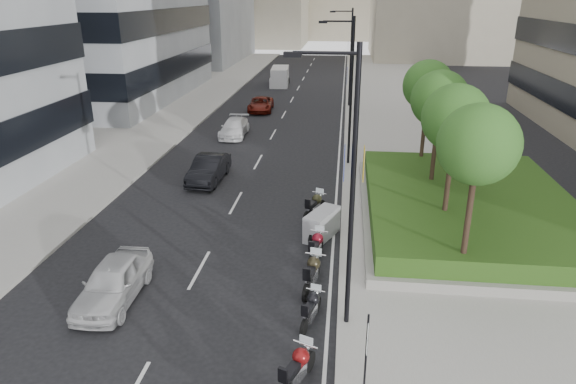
# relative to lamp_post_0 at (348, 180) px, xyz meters

# --- Properties ---
(ground) EXTENTS (160.00, 160.00, 0.00)m
(ground) POSITION_rel_lamp_post_0_xyz_m (-4.14, -1.00, -5.07)
(ground) COLOR black
(ground) RESTS_ON ground
(sidewalk_right) EXTENTS (10.00, 100.00, 0.15)m
(sidewalk_right) POSITION_rel_lamp_post_0_xyz_m (4.86, 29.00, -4.99)
(sidewalk_right) COLOR #9E9B93
(sidewalk_right) RESTS_ON ground
(sidewalk_left) EXTENTS (8.00, 100.00, 0.15)m
(sidewalk_left) POSITION_rel_lamp_post_0_xyz_m (-16.14, 29.00, -4.99)
(sidewalk_left) COLOR #9E9B93
(sidewalk_left) RESTS_ON ground
(lane_edge) EXTENTS (0.12, 100.00, 0.01)m
(lane_edge) POSITION_rel_lamp_post_0_xyz_m (-0.44, 29.00, -5.06)
(lane_edge) COLOR silver
(lane_edge) RESTS_ON ground
(lane_centre) EXTENTS (0.12, 100.00, 0.01)m
(lane_centre) POSITION_rel_lamp_post_0_xyz_m (-5.64, 29.00, -5.06)
(lane_centre) COLOR silver
(lane_centre) RESTS_ON ground
(planter) EXTENTS (10.00, 14.00, 0.40)m
(planter) POSITION_rel_lamp_post_0_xyz_m (5.86, 9.00, -4.72)
(planter) COLOR gray
(planter) RESTS_ON sidewalk_right
(hedge) EXTENTS (9.40, 13.40, 0.80)m
(hedge) POSITION_rel_lamp_post_0_xyz_m (5.86, 9.00, -4.12)
(hedge) COLOR #264C15
(hedge) RESTS_ON planter
(tree_0) EXTENTS (2.80, 2.80, 6.30)m
(tree_0) POSITION_rel_lamp_post_0_xyz_m (4.36, 3.00, 0.36)
(tree_0) COLOR #332319
(tree_0) RESTS_ON planter
(tree_1) EXTENTS (2.80, 2.80, 6.30)m
(tree_1) POSITION_rel_lamp_post_0_xyz_m (4.36, 7.00, 0.36)
(tree_1) COLOR #332319
(tree_1) RESTS_ON planter
(tree_2) EXTENTS (2.80, 2.80, 6.30)m
(tree_2) POSITION_rel_lamp_post_0_xyz_m (4.36, 11.00, 0.36)
(tree_2) COLOR #332319
(tree_2) RESTS_ON planter
(tree_3) EXTENTS (2.80, 2.80, 6.30)m
(tree_3) POSITION_rel_lamp_post_0_xyz_m (4.36, 15.00, 0.36)
(tree_3) COLOR #332319
(tree_3) RESTS_ON planter
(lamp_post_0) EXTENTS (2.34, 0.45, 9.00)m
(lamp_post_0) POSITION_rel_lamp_post_0_xyz_m (0.00, 0.00, 0.00)
(lamp_post_0) COLOR black
(lamp_post_0) RESTS_ON ground
(lamp_post_1) EXTENTS (2.34, 0.45, 9.00)m
(lamp_post_1) POSITION_rel_lamp_post_0_xyz_m (0.00, 17.00, 0.00)
(lamp_post_1) COLOR black
(lamp_post_1) RESTS_ON ground
(lamp_post_2) EXTENTS (2.34, 0.45, 9.00)m
(lamp_post_2) POSITION_rel_lamp_post_0_xyz_m (0.00, 35.00, 0.00)
(lamp_post_2) COLOR black
(lamp_post_2) RESTS_ON ground
(parking_sign) EXTENTS (0.06, 0.32, 2.50)m
(parking_sign) POSITION_rel_lamp_post_0_xyz_m (0.66, -3.00, -3.61)
(parking_sign) COLOR black
(parking_sign) RESTS_ON ground
(motorcycle_1) EXTENTS (1.04, 2.13, 1.12)m
(motorcycle_1) POSITION_rel_lamp_post_0_xyz_m (-1.19, -3.04, -4.47)
(motorcycle_1) COLOR black
(motorcycle_1) RESTS_ON ground
(motorcycle_2) EXTENTS (0.73, 1.94, 0.98)m
(motorcycle_2) POSITION_rel_lamp_post_0_xyz_m (-1.01, 0.03, -4.54)
(motorcycle_2) COLOR black
(motorcycle_2) RESTS_ON ground
(motorcycle_3) EXTENTS (0.78, 2.33, 1.16)m
(motorcycle_3) POSITION_rel_lamp_post_0_xyz_m (-1.13, 2.14, -4.44)
(motorcycle_3) COLOR black
(motorcycle_3) RESTS_ON ground
(motorcycle_4) EXTENTS (0.73, 2.18, 1.09)m
(motorcycle_4) POSITION_rel_lamp_post_0_xyz_m (-1.11, 4.32, -4.48)
(motorcycle_4) COLOR black
(motorcycle_4) RESTS_ON ground
(motorcycle_5) EXTENTS (1.61, 2.22, 1.25)m
(motorcycle_5) POSITION_rel_lamp_post_0_xyz_m (-0.98, 6.40, -4.44)
(motorcycle_5) COLOR black
(motorcycle_5) RESTS_ON ground
(motorcycle_6) EXTENTS (1.04, 2.13, 1.12)m
(motorcycle_6) POSITION_rel_lamp_post_0_xyz_m (-1.44, 8.59, -4.47)
(motorcycle_6) COLOR black
(motorcycle_6) RESTS_ON ground
(car_a) EXTENTS (1.83, 4.34, 1.47)m
(car_a) POSITION_rel_lamp_post_0_xyz_m (-8.04, 0.59, -4.33)
(car_a) COLOR silver
(car_a) RESTS_ON ground
(car_b) EXTENTS (1.72, 4.51, 1.47)m
(car_b) POSITION_rel_lamp_post_0_xyz_m (-7.87, 13.14, -4.33)
(car_b) COLOR black
(car_b) RESTS_ON ground
(car_c) EXTENTS (1.89, 4.52, 1.30)m
(car_c) POSITION_rel_lamp_post_0_xyz_m (-8.50, 23.18, -4.41)
(car_c) COLOR white
(car_c) RESTS_ON ground
(car_d) EXTENTS (2.41, 4.73, 1.28)m
(car_d) POSITION_rel_lamp_post_0_xyz_m (-7.94, 32.20, -4.43)
(car_d) COLOR #62140B
(car_d) RESTS_ON ground
(delivery_van) EXTENTS (2.26, 5.14, 2.10)m
(delivery_van) POSITION_rel_lamp_post_0_xyz_m (-7.96, 46.29, -4.08)
(delivery_van) COLOR white
(delivery_van) RESTS_ON ground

